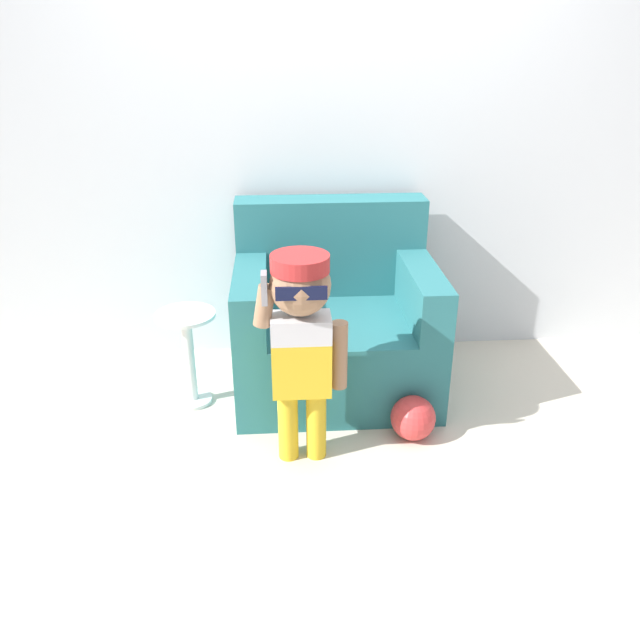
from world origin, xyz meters
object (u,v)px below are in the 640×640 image
Objects in this scene: armchair at (334,324)px; person_child at (301,328)px; side_table at (189,350)px; toy_ball at (413,418)px.

armchair is 0.76m from person_child.
armchair is 0.77m from side_table.
armchair is 4.79× the size of toy_ball.
person_child is (-0.20, -0.66, 0.30)m from armchair.
person_child is at bearing -168.49° from toy_ball.
person_child reaches higher than armchair.
side_table is at bearing -167.80° from armchair.
person_child is at bearing -106.76° from armchair.
armchair is at bearing 120.42° from toy_ball.
side_table is 1.17m from toy_ball.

